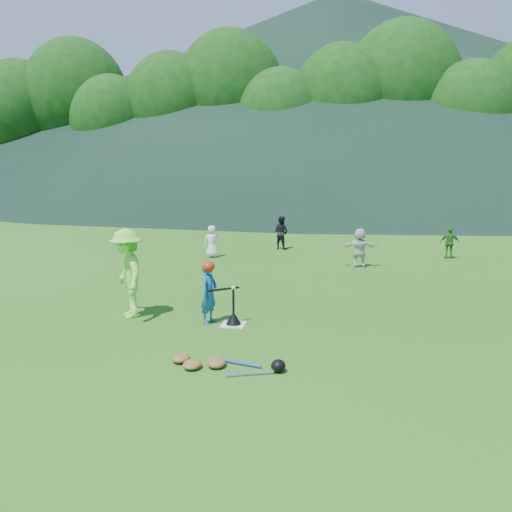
{
  "coord_description": "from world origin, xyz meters",
  "views": [
    {
      "loc": [
        2.02,
        -9.0,
        3.04
      ],
      "look_at": [
        0.0,
        2.5,
        0.9
      ],
      "focal_mm": 35.0,
      "sensor_mm": 36.0,
      "label": 1
    }
  ],
  "objects_px": {
    "fielder_c": "(450,243)",
    "batting_tee": "(234,318)",
    "home_plate": "(234,324)",
    "fielder_a": "(212,241)",
    "adult_coach": "(128,273)",
    "equipment_pile": "(217,363)",
    "fielder_b": "(281,232)",
    "batter_child": "(209,293)",
    "fielder_d": "(359,248)"
  },
  "relations": [
    {
      "from": "batter_child",
      "to": "fielder_c",
      "type": "relative_size",
      "value": 1.15
    },
    {
      "from": "home_plate",
      "to": "batter_child",
      "type": "bearing_deg",
      "value": 174.27
    },
    {
      "from": "batter_child",
      "to": "adult_coach",
      "type": "bearing_deg",
      "value": 102.54
    },
    {
      "from": "fielder_b",
      "to": "batting_tee",
      "type": "distance_m",
      "value": 8.94
    },
    {
      "from": "adult_coach",
      "to": "fielder_d",
      "type": "distance_m",
      "value": 7.56
    },
    {
      "from": "batter_child",
      "to": "fielder_d",
      "type": "distance_m",
      "value": 6.72
    },
    {
      "from": "home_plate",
      "to": "adult_coach",
      "type": "xyz_separation_m",
      "value": [
        -2.2,
        0.16,
        0.89
      ]
    },
    {
      "from": "fielder_d",
      "to": "equipment_pile",
      "type": "bearing_deg",
      "value": 63.94
    },
    {
      "from": "equipment_pile",
      "to": "fielder_c",
      "type": "bearing_deg",
      "value": 62.13
    },
    {
      "from": "fielder_d",
      "to": "batting_tee",
      "type": "relative_size",
      "value": 1.75
    },
    {
      "from": "fielder_b",
      "to": "fielder_d",
      "type": "distance_m",
      "value": 3.97
    },
    {
      "from": "fielder_c",
      "to": "equipment_pile",
      "type": "relative_size",
      "value": 0.58
    },
    {
      "from": "adult_coach",
      "to": "equipment_pile",
      "type": "distance_m",
      "value": 3.35
    },
    {
      "from": "adult_coach",
      "to": "equipment_pile",
      "type": "relative_size",
      "value": 1.0
    },
    {
      "from": "home_plate",
      "to": "fielder_c",
      "type": "distance_m",
      "value": 9.69
    },
    {
      "from": "batter_child",
      "to": "fielder_d",
      "type": "xyz_separation_m",
      "value": [
        3.02,
        6.0,
        -0.0
      ]
    },
    {
      "from": "batter_child",
      "to": "batting_tee",
      "type": "bearing_deg",
      "value": -79.6
    },
    {
      "from": "fielder_b",
      "to": "adult_coach",
      "type": "bearing_deg",
      "value": 101.67
    },
    {
      "from": "fielder_a",
      "to": "equipment_pile",
      "type": "xyz_separation_m",
      "value": [
        2.44,
        -8.9,
        -0.47
      ]
    },
    {
      "from": "batting_tee",
      "to": "fielder_c",
      "type": "bearing_deg",
      "value": 55.51
    },
    {
      "from": "batter_child",
      "to": "fielder_a",
      "type": "relative_size",
      "value": 1.12
    },
    {
      "from": "equipment_pile",
      "to": "fielder_d",
      "type": "bearing_deg",
      "value": 73.84
    },
    {
      "from": "fielder_c",
      "to": "batting_tee",
      "type": "bearing_deg",
      "value": 55.84
    },
    {
      "from": "fielder_c",
      "to": "fielder_d",
      "type": "relative_size",
      "value": 0.88
    },
    {
      "from": "home_plate",
      "to": "fielder_b",
      "type": "height_order",
      "value": "fielder_b"
    },
    {
      "from": "home_plate",
      "to": "fielder_b",
      "type": "relative_size",
      "value": 0.37
    },
    {
      "from": "batter_child",
      "to": "fielder_c",
      "type": "height_order",
      "value": "batter_child"
    },
    {
      "from": "home_plate",
      "to": "fielder_a",
      "type": "height_order",
      "value": "fielder_a"
    },
    {
      "from": "fielder_a",
      "to": "fielder_b",
      "type": "distance_m",
      "value": 2.91
    },
    {
      "from": "home_plate",
      "to": "equipment_pile",
      "type": "bearing_deg",
      "value": -84.81
    },
    {
      "from": "fielder_a",
      "to": "fielder_c",
      "type": "relative_size",
      "value": 1.03
    },
    {
      "from": "adult_coach",
      "to": "fielder_c",
      "type": "height_order",
      "value": "adult_coach"
    },
    {
      "from": "fielder_d",
      "to": "batting_tee",
      "type": "distance_m",
      "value": 6.57
    },
    {
      "from": "fielder_a",
      "to": "equipment_pile",
      "type": "height_order",
      "value": "fielder_a"
    },
    {
      "from": "adult_coach",
      "to": "fielder_c",
      "type": "relative_size",
      "value": 1.72
    },
    {
      "from": "equipment_pile",
      "to": "home_plate",
      "type": "bearing_deg",
      "value": 95.19
    },
    {
      "from": "batter_child",
      "to": "adult_coach",
      "type": "distance_m",
      "value": 1.73
    },
    {
      "from": "fielder_a",
      "to": "equipment_pile",
      "type": "bearing_deg",
      "value": 89.33
    },
    {
      "from": "fielder_b",
      "to": "batting_tee",
      "type": "height_order",
      "value": "fielder_b"
    },
    {
      "from": "home_plate",
      "to": "fielder_a",
      "type": "distance_m",
      "value": 7.24
    },
    {
      "from": "adult_coach",
      "to": "fielder_a",
      "type": "height_order",
      "value": "adult_coach"
    },
    {
      "from": "batter_child",
      "to": "equipment_pile",
      "type": "relative_size",
      "value": 0.67
    },
    {
      "from": "home_plate",
      "to": "equipment_pile",
      "type": "height_order",
      "value": "equipment_pile"
    },
    {
      "from": "fielder_a",
      "to": "equipment_pile",
      "type": "relative_size",
      "value": 0.6
    },
    {
      "from": "batter_child",
      "to": "fielder_b",
      "type": "height_order",
      "value": "fielder_b"
    },
    {
      "from": "fielder_c",
      "to": "batting_tee",
      "type": "distance_m",
      "value": 9.69
    },
    {
      "from": "fielder_d",
      "to": "equipment_pile",
      "type": "xyz_separation_m",
      "value": [
        -2.34,
        -8.09,
        -0.53
      ]
    },
    {
      "from": "home_plate",
      "to": "fielder_b",
      "type": "xyz_separation_m",
      "value": [
        -0.2,
        8.92,
        0.6
      ]
    },
    {
      "from": "batter_child",
      "to": "adult_coach",
      "type": "xyz_separation_m",
      "value": [
        -1.7,
        0.11,
        0.3
      ]
    },
    {
      "from": "home_plate",
      "to": "batting_tee",
      "type": "bearing_deg",
      "value": 0.0
    }
  ]
}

